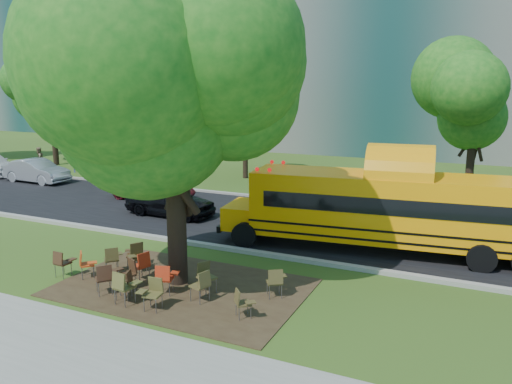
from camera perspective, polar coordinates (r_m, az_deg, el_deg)
The scene contains 35 objects.
ground at distance 15.68m, azimuth -10.53°, elevation -9.46°, with size 160.00×160.00×0.00m, color #314917.
sidewalk at distance 12.34m, azimuth -24.57°, elevation -16.50°, with size 60.00×4.00×0.04m, color gray.
dirt_patch at distance 14.76m, azimuth -8.44°, elevation -10.71°, with size 7.00×4.50×0.03m, color #382819.
asphalt_road at distance 21.45m, azimuth 0.28°, elevation -3.29°, with size 80.00×8.00×0.04m, color black.
kerb_near at distance 18.03m, azimuth -5.03°, elevation -6.18°, with size 80.00×0.25×0.14m, color gray.
kerb_far at distance 25.12m, azimuth 4.16°, elevation -0.92°, with size 80.00×0.25×0.14m, color gray.
building_main at distance 50.90m, azimuth 5.91°, elevation 17.97°, with size 38.00×16.00×22.00m, color slate.
building_left at distance 69.81m, azimuth -17.78°, elevation 15.03°, with size 26.00×14.00×20.00m, color slate.
bg_tree_0 at distance 32.26m, azimuth -15.09°, elevation 9.65°, with size 5.20×5.20×7.18m.
bg_tree_1 at distance 39.19m, azimuth -22.45°, elevation 10.71°, with size 6.00×6.00×8.40m.
bg_tree_2 at distance 31.00m, azimuth -1.25°, elevation 9.31°, with size 4.80×4.80×6.62m.
bg_tree_3 at distance 25.85m, azimuth 23.84°, elevation 9.57°, with size 5.60×5.60×7.84m.
main_tree at distance 14.02m, azimuth -9.51°, elevation 9.25°, with size 7.20×7.20×8.66m.
school_bus at distance 17.75m, azimuth 15.52°, elevation -1.81°, with size 11.34×3.63×2.73m.
chair_0 at distance 16.27m, azimuth -21.30°, elevation -7.37°, with size 0.55×0.49×0.83m.
chair_1 at distance 15.91m, azimuth -18.92°, elevation -7.59°, with size 0.73×0.58×0.85m.
chair_2 at distance 14.55m, azimuth -16.88°, elevation -9.17°, with size 0.61×0.77×0.90m.
chair_3 at distance 14.78m, azimuth -14.44°, elevation -8.70°, with size 0.73×0.57×0.90m.
chair_4 at distance 13.74m, azimuth -14.90°, elevation -10.21°, with size 0.67×0.56×0.95m.
chair_5 at distance 13.33m, azimuth -11.72°, elevation -10.99°, with size 0.58×0.57×0.86m.
chair_6 at distance 13.57m, azimuth -6.21°, elevation -10.27°, with size 0.54×0.69×0.90m.
chair_7 at distance 12.63m, azimuth -1.64°, elevation -12.36°, with size 0.66×0.52×0.77m.
chair_8 at distance 16.08m, azimuth -16.10°, elevation -7.17°, with size 0.58×0.74×0.86m.
chair_9 at distance 16.51m, azimuth -13.78°, elevation -6.74°, with size 0.64×0.51×0.77m.
chair_10 at distance 16.07m, azimuth -13.41°, elevation -6.94°, with size 0.60×0.76×0.90m.
chair_11 at distance 14.13m, azimuth -10.36°, elevation -9.47°, with size 0.62×0.68×0.90m.
chair_12 at distance 14.13m, azimuth -5.80°, elevation -9.35°, with size 0.58×0.74×0.90m.
chair_13 at distance 13.75m, azimuth 2.27°, elevation -9.99°, with size 0.58×0.72×0.87m.
chair_14 at distance 14.14m, azimuth -14.69°, elevation -9.89°, with size 0.63×0.56×0.82m.
chair_15 at distance 15.25m, azimuth -12.89°, elevation -7.92°, with size 0.54×0.70×0.91m.
black_car at distance 22.46m, azimuth -9.79°, elevation -0.96°, with size 1.67×4.15×1.41m, color black.
bg_car_silver at distance 32.61m, azimuth -23.79°, elevation 2.22°, with size 1.49×4.28×1.41m, color #A3A4A9.
bg_car_red at distance 25.80m, azimuth -11.52°, elevation 0.44°, with size 2.02×4.39×1.22m, color #5C0F1A.
pedestrian_a at distance 35.56m, azimuth -19.84°, elevation 3.55°, with size 0.64×0.42×1.75m, color navy.
pedestrian_b at distance 37.01m, azimuth -23.55°, elevation 3.46°, with size 0.79×0.61×1.62m, color #8D7455.
Camera 1 is at (8.57, -11.83, 5.69)m, focal length 35.00 mm.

